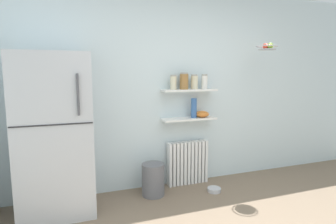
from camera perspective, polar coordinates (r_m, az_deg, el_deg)
The scene contains 14 objects.
back_wall at distance 3.70m, azimuth 0.85°, elevation 4.90°, with size 7.04×0.10×2.60m, color silver.
refrigerator at distance 3.16m, azimuth -22.30°, elevation -4.41°, with size 0.75×0.67×1.71m.
radiator at distance 3.84m, azimuth 4.03°, elevation -10.37°, with size 0.56×0.12×0.58m.
wall_shelf_lower at distance 3.67m, azimuth 4.31°, elevation -1.42°, with size 0.73×0.22×0.03m, color white.
wall_shelf_upper at distance 3.62m, azimuth 4.37°, elevation 4.50°, with size 0.73×0.22×0.03m, color white.
storage_jar_0 at distance 3.53m, azimuth 1.10°, elevation 6.13°, with size 0.08×0.08×0.19m.
storage_jar_1 at distance 3.59m, azimuth 3.31°, elevation 6.37°, with size 0.11×0.11×0.22m.
storage_jar_2 at distance 3.65m, azimuth 5.45°, elevation 6.19°, with size 0.09×0.09×0.19m.
storage_jar_3 at distance 3.72m, azimuth 7.52°, elevation 6.20°, with size 0.08×0.08×0.19m.
vase at distance 3.67m, azimuth 5.35°, elevation 0.83°, with size 0.08×0.08×0.26m, color #38609E.
shelf_bowl at distance 3.74m, azimuth 7.02°, elevation -0.42°, with size 0.19×0.19×0.08m, color orange.
trash_bin at distance 3.51m, azimuth -3.08°, elevation -13.71°, with size 0.28×0.28×0.40m, color slate.
pet_food_bowl at distance 3.71m, azimuth 9.47°, elevation -15.51°, with size 0.17×0.17×0.05m, color #B7B7BC.
hanging_fruit_basket at distance 3.90m, azimuth 19.86°, elevation 12.55°, with size 0.28×0.28×0.09m.
Camera 1 is at (-1.31, -1.41, 1.49)m, focal length 29.60 mm.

